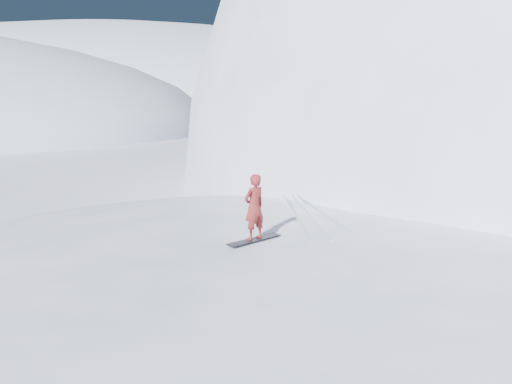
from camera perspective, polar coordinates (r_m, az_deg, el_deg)
ground at (r=13.58m, az=9.21°, el=-18.00°), size 400.00×400.00×0.00m
near_ridge at (r=16.37m, az=11.59°, el=-12.75°), size 36.00×28.00×4.80m
peak_shoulder at (r=34.42m, az=22.19°, el=-0.56°), size 28.00×24.00×18.00m
far_ridge_c at (r=127.86m, az=-14.98°, el=8.06°), size 140.00×90.00×36.00m
wind_bumps at (r=15.40m, az=6.19°, el=-14.17°), size 16.00×14.40×1.00m
snowboard at (r=15.13m, az=-0.18°, el=-4.79°), size 1.41×1.39×0.03m
snowboarder at (r=14.90m, az=-0.18°, el=-1.51°), size 0.75×0.74×1.74m
board_tracks at (r=18.01m, az=5.38°, el=-2.17°), size 2.18×5.96×0.04m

